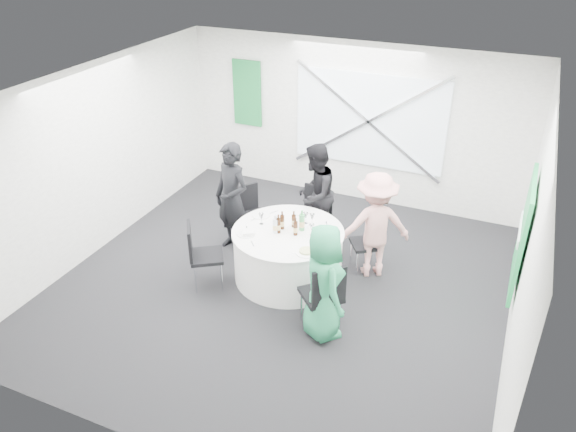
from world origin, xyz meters
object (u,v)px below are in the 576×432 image
at_px(chair_back, 314,211).
at_px(person_man_back, 315,194).
at_px(chair_back_left, 250,209).
at_px(chair_back_right, 371,238).
at_px(chair_front_left, 200,251).
at_px(green_water_bottle, 302,222).
at_px(chair_front_right, 324,292).
at_px(person_woman_pink, 375,225).
at_px(banquet_table, 288,254).
at_px(person_man_back_left, 232,199).
at_px(person_woman_green, 323,282).
at_px(clear_water_bottle, 276,226).

xyz_separation_m(chair_back, person_man_back, (-0.01, 0.05, 0.26)).
distance_m(chair_back_left, chair_back_right, 1.98).
height_order(chair_front_left, green_water_bottle, green_water_bottle).
bearing_deg(chair_front_right, chair_back_right, -139.33).
height_order(chair_back_left, chair_front_left, chair_front_left).
xyz_separation_m(chair_back_right, person_woman_pink, (0.06, -0.09, 0.27)).
height_order(banquet_table, person_man_back_left, person_man_back_left).
bearing_deg(chair_back_left, banquet_table, -90.00).
bearing_deg(chair_front_left, banquet_table, -90.00).
height_order(chair_front_left, person_woman_pink, person_woman_pink).
bearing_deg(chair_front_right, person_woman_pink, -141.74).
xyz_separation_m(chair_front_right, person_man_back, (-0.90, 2.01, 0.21)).
relative_size(person_woman_green, clear_water_bottle, 5.65).
bearing_deg(person_man_back, person_man_back_left, -56.39).
height_order(chair_back_left, person_man_back_left, person_man_back_left).
relative_size(chair_front_left, green_water_bottle, 3.17).
xyz_separation_m(chair_back_right, clear_water_bottle, (-1.16, -0.77, 0.35)).
bearing_deg(person_woman_pink, chair_front_left, 2.12).
xyz_separation_m(chair_back, clear_water_bottle, (-0.12, -1.16, 0.32)).
relative_size(person_man_back, green_water_bottle, 5.29).
bearing_deg(person_man_back_left, banquet_table, -0.00).
relative_size(chair_back, person_man_back, 0.58).
height_order(chair_back, person_man_back_left, person_man_back_left).
xyz_separation_m(banquet_table, chair_back, (-0.02, 1.07, 0.17)).
xyz_separation_m(chair_back, green_water_bottle, (0.18, -0.96, 0.33)).
relative_size(chair_back, chair_back_right, 1.06).
bearing_deg(chair_front_left, person_man_back_left, -30.30).
height_order(person_woman_pink, green_water_bottle, person_woman_pink).
xyz_separation_m(person_man_back_left, person_woman_green, (1.94, -1.31, -0.10)).
bearing_deg(green_water_bottle, person_woman_pink, 27.99).
bearing_deg(chair_back_left, clear_water_bottle, -98.08).
height_order(chair_front_left, person_man_back, person_man_back).
bearing_deg(chair_back_right, person_man_back, -146.37).
bearing_deg(chair_front_left, clear_water_bottle, -90.15).
distance_m(chair_back_left, person_man_back_left, 0.49).
bearing_deg(person_woman_green, clear_water_bottle, 7.48).
distance_m(chair_back_left, person_man_back, 1.05).
bearing_deg(green_water_bottle, chair_back, 100.79).
bearing_deg(person_woman_green, chair_front_left, 39.16).
relative_size(chair_back_left, person_woman_pink, 0.58).
relative_size(green_water_bottle, clear_water_bottle, 1.13).
bearing_deg(chair_back_right, person_man_back_left, -115.49).
bearing_deg(green_water_bottle, clear_water_bottle, -146.60).
xyz_separation_m(person_woman_green, green_water_bottle, (-0.70, 1.03, 0.12)).
relative_size(chair_back, person_woman_pink, 0.59).
bearing_deg(chair_front_left, person_woman_pink, -92.11).
height_order(chair_back_left, chair_front_right, chair_front_right).
distance_m(chair_front_right, person_man_back_left, 2.34).
height_order(chair_back_left, clear_water_bottle, clear_water_bottle).
distance_m(banquet_table, chair_back_right, 1.23).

